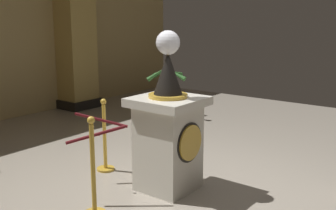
{
  "coord_description": "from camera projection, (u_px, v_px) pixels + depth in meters",
  "views": [
    {
      "loc": [
        -3.79,
        -2.72,
        2.07
      ],
      "look_at": [
        -0.07,
        0.15,
        1.05
      ],
      "focal_mm": 43.75,
      "sensor_mm": 36.0,
      "label": 1
    }
  ],
  "objects": [
    {
      "name": "stanchion_far",
      "position": [
        94.0,
        181.0,
        4.27
      ],
      "size": [
        0.24,
        0.24,
        1.08
      ],
      "color": "gold",
      "rests_on": "ground_plane"
    },
    {
      "name": "potted_palm_right",
      "position": [
        167.0,
        102.0,
        8.5
      ],
      "size": [
        0.8,
        0.84,
        1.09
      ],
      "color": "black",
      "rests_on": "ground_plane"
    },
    {
      "name": "stanchion_near",
      "position": [
        105.0,
        146.0,
        5.55
      ],
      "size": [
        0.24,
        0.24,
        1.0
      ],
      "color": "gold",
      "rests_on": "ground_plane"
    },
    {
      "name": "velvet_rope",
      "position": [
        99.0,
        127.0,
        4.82
      ],
      "size": [
        0.95,
        0.95,
        0.22
      ],
      "color": "#591419"
    },
    {
      "name": "pedestal_clock",
      "position": [
        168.0,
        130.0,
        4.87
      ],
      "size": [
        0.77,
        0.77,
        1.91
      ],
      "color": "beige",
      "rests_on": "ground_plane"
    },
    {
      "name": "ground_plane",
      "position": [
        181.0,
        189.0,
        4.99
      ],
      "size": [
        11.66,
        11.66,
        0.0
      ],
      "primitive_type": "plane",
      "color": "#9E9384"
    },
    {
      "name": "column_right",
      "position": [
        74.0,
        33.0,
        9.18
      ],
      "size": [
        0.87,
        0.87,
        3.41
      ],
      "color": "black",
      "rests_on": "ground_plane"
    }
  ]
}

